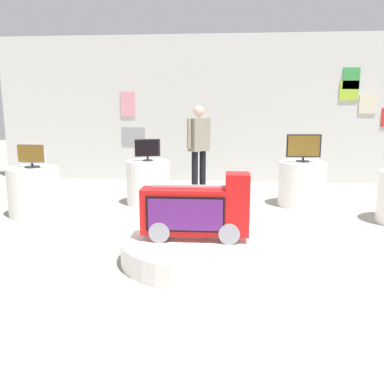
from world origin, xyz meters
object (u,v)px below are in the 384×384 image
(main_display_pedestal, at_px, (195,250))
(tv_on_right_rear, at_px, (31,155))
(tv_on_left_rear, at_px, (304,147))
(novelty_firetruck_tv, at_px, (197,212))
(display_pedestal_right_rear, at_px, (34,191))
(shopper_browsing_near_truck, at_px, (199,144))
(display_pedestal_left_rear, at_px, (302,184))
(display_pedestal_center_rear, at_px, (148,182))
(tv_on_center_rear, at_px, (147,149))

(main_display_pedestal, xyz_separation_m, tv_on_right_rear, (-2.69, 1.76, 0.83))
(tv_on_left_rear, height_order, tv_on_right_rear, tv_on_left_rear)
(novelty_firetruck_tv, xyz_separation_m, display_pedestal_right_rear, (-2.72, 1.77, -0.18))
(main_display_pedestal, relative_size, shopper_browsing_near_truck, 0.97)
(main_display_pedestal, relative_size, display_pedestal_left_rear, 2.07)
(novelty_firetruck_tv, bearing_deg, display_pedestal_left_rear, 60.98)
(display_pedestal_left_rear, height_order, tv_on_right_rear, tv_on_right_rear)
(tv_on_left_rear, distance_m, display_pedestal_center_rear, 2.74)
(novelty_firetruck_tv, height_order, shopper_browsing_near_truck, shopper_browsing_near_truck)
(display_pedestal_left_rear, xyz_separation_m, tv_on_right_rear, (-4.29, -1.07, 0.57))
(display_pedestal_right_rear, bearing_deg, novelty_firetruck_tv, -33.09)
(display_pedestal_center_rear, bearing_deg, shopper_browsing_near_truck, 41.29)
(display_pedestal_right_rear, bearing_deg, display_pedestal_left_rear, 13.97)
(main_display_pedestal, xyz_separation_m, display_pedestal_right_rear, (-2.70, 1.76, 0.26))
(tv_on_left_rear, height_order, tv_on_center_rear, tv_on_left_rear)
(display_pedestal_right_rear, relative_size, tv_on_right_rear, 1.67)
(display_pedestal_center_rear, bearing_deg, novelty_firetruck_tv, -68.21)
(display_pedestal_right_rear, bearing_deg, main_display_pedestal, -33.21)
(tv_on_center_rear, bearing_deg, novelty_firetruck_tv, -68.15)
(tv_on_left_rear, height_order, display_pedestal_right_rear, tv_on_left_rear)
(tv_on_center_rear, distance_m, display_pedestal_right_rear, 1.97)
(display_pedestal_center_rear, height_order, tv_on_right_rear, tv_on_right_rear)
(novelty_firetruck_tv, relative_size, tv_on_center_rear, 2.79)
(main_display_pedestal, xyz_separation_m, display_pedestal_center_rear, (-1.06, 2.71, 0.26))
(main_display_pedestal, bearing_deg, tv_on_right_rear, 146.84)
(main_display_pedestal, bearing_deg, shopper_browsing_near_truck, 93.87)
(novelty_firetruck_tv, xyz_separation_m, tv_on_center_rear, (-1.09, 2.71, 0.40))
(display_pedestal_center_rear, height_order, shopper_browsing_near_truck, shopper_browsing_near_truck)
(novelty_firetruck_tv, xyz_separation_m, display_pedestal_center_rear, (-1.09, 2.71, -0.18))
(novelty_firetruck_tv, bearing_deg, tv_on_center_rear, 111.85)
(display_pedestal_right_rear, distance_m, tv_on_right_rear, 0.57)
(tv_on_center_rear, height_order, tv_on_right_rear, tv_on_center_rear)
(display_pedestal_left_rear, height_order, tv_on_left_rear, tv_on_left_rear)
(display_pedestal_left_rear, distance_m, tv_on_center_rear, 2.73)
(novelty_firetruck_tv, distance_m, tv_on_right_rear, 3.26)
(tv_on_right_rear, height_order, shopper_browsing_near_truck, shopper_browsing_near_truck)
(main_display_pedestal, xyz_separation_m, tv_on_left_rear, (1.60, 2.83, 0.88))
(shopper_browsing_near_truck, bearing_deg, tv_on_center_rear, -138.60)
(main_display_pedestal, distance_m, novelty_firetruck_tv, 0.44)
(main_display_pedestal, relative_size, display_pedestal_right_rear, 2.09)
(tv_on_right_rear, bearing_deg, display_pedestal_left_rear, 14.02)
(display_pedestal_left_rear, bearing_deg, tv_on_center_rear, -177.25)
(display_pedestal_center_rear, distance_m, shopper_browsing_near_truck, 1.27)
(shopper_browsing_near_truck, bearing_deg, main_display_pedestal, -86.13)
(novelty_firetruck_tv, height_order, display_pedestal_right_rear, novelty_firetruck_tv)
(novelty_firetruck_tv, height_order, tv_on_center_rear, tv_on_center_rear)
(display_pedestal_left_rear, relative_size, tv_on_left_rear, 1.38)
(display_pedestal_center_rear, relative_size, tv_on_center_rear, 1.79)
(tv_on_left_rear, relative_size, shopper_browsing_near_truck, 0.34)
(display_pedestal_center_rear, xyz_separation_m, shopper_browsing_near_truck, (0.83, 0.73, 0.62))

